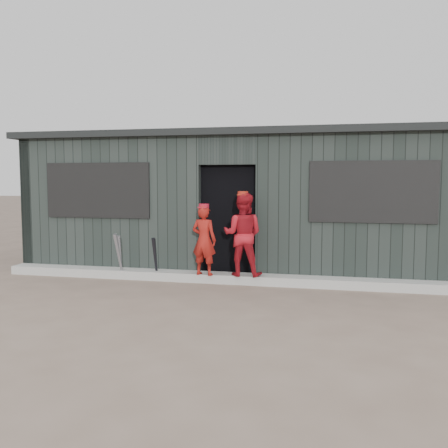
% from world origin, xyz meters
% --- Properties ---
extents(ground, '(80.00, 80.00, 0.00)m').
position_xyz_m(ground, '(0.00, 0.00, 0.00)').
color(ground, brown).
rests_on(ground, ground).
extents(curb, '(8.00, 0.36, 0.15)m').
position_xyz_m(curb, '(0.00, 1.82, 0.07)').
color(curb, '#A2A29D').
rests_on(curb, ground).
extents(bat_left, '(0.07, 0.19, 0.77)m').
position_xyz_m(bat_left, '(-1.86, 1.72, 0.39)').
color(bat_left, gray).
rests_on(bat_left, ground).
extents(bat_mid, '(0.12, 0.29, 0.82)m').
position_xyz_m(bat_mid, '(-1.84, 1.63, 0.41)').
color(bat_mid, gray).
rests_on(bat_mid, ground).
extents(bat_right, '(0.11, 0.32, 0.76)m').
position_xyz_m(bat_right, '(-1.21, 1.74, 0.38)').
color(bat_right, black).
rests_on(bat_right, ground).
extents(player_red_left, '(0.47, 0.35, 1.17)m').
position_xyz_m(player_red_left, '(-0.31, 1.64, 0.73)').
color(player_red_left, maroon).
rests_on(player_red_left, curb).
extents(player_red_right, '(0.68, 0.53, 1.38)m').
position_xyz_m(player_red_right, '(0.33, 1.73, 0.84)').
color(player_red_right, '#AB151F').
rests_on(player_red_right, curb).
extents(player_grey_back, '(0.63, 0.42, 1.28)m').
position_xyz_m(player_grey_back, '(0.52, 2.38, 0.64)').
color(player_grey_back, '#B6B6B6').
rests_on(player_grey_back, ground).
extents(dugout, '(8.30, 3.30, 2.62)m').
position_xyz_m(dugout, '(0.00, 3.50, 1.29)').
color(dugout, black).
rests_on(dugout, ground).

